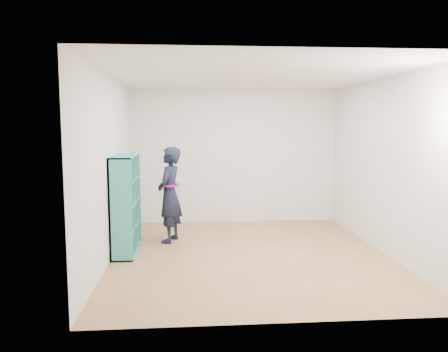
{
  "coord_description": "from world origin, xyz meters",
  "views": [
    {
      "loc": [
        -0.88,
        -6.21,
        1.9
      ],
      "look_at": [
        -0.36,
        0.3,
        1.14
      ],
      "focal_mm": 35.0,
      "sensor_mm": 36.0,
      "label": 1
    }
  ],
  "objects": [
    {
      "name": "wall_back",
      "position": [
        0.0,
        2.25,
        1.3
      ],
      "size": [
        4.0,
        0.02,
        2.6
      ],
      "primitive_type": "cube",
      "color": "silver",
      "rests_on": "floor"
    },
    {
      "name": "wall_right",
      "position": [
        2.0,
        0.0,
        1.3
      ],
      "size": [
        0.02,
        4.5,
        2.6
      ],
      "primitive_type": "cube",
      "color": "silver",
      "rests_on": "floor"
    },
    {
      "name": "ceiling",
      "position": [
        0.0,
        0.0,
        2.6
      ],
      "size": [
        4.5,
        4.5,
        0.0
      ],
      "primitive_type": "plane",
      "color": "white",
      "rests_on": "wall_back"
    },
    {
      "name": "person",
      "position": [
        -1.2,
        0.84,
        0.78
      ],
      "size": [
        0.53,
        0.65,
        1.55
      ],
      "rotation": [
        0.0,
        0.0,
        -1.88
      ],
      "color": "black",
      "rests_on": "floor"
    },
    {
      "name": "bookshelf",
      "position": [
        -1.86,
        0.33,
        0.71
      ],
      "size": [
        0.32,
        1.09,
        1.46
      ],
      "color": "teal",
      "rests_on": "floor"
    },
    {
      "name": "wall_front",
      "position": [
        0.0,
        -2.25,
        1.3
      ],
      "size": [
        4.0,
        0.02,
        2.6
      ],
      "primitive_type": "cube",
      "color": "silver",
      "rests_on": "floor"
    },
    {
      "name": "floor",
      "position": [
        0.0,
        0.0,
        0.0
      ],
      "size": [
        4.5,
        4.5,
        0.0
      ],
      "primitive_type": "plane",
      "color": "#986A45",
      "rests_on": "ground"
    },
    {
      "name": "smartphone",
      "position": [
        -1.32,
        0.98,
        0.88
      ],
      "size": [
        0.03,
        0.11,
        0.13
      ],
      "rotation": [
        0.44,
        0.0,
        -0.21
      ],
      "color": "silver",
      "rests_on": "person"
    },
    {
      "name": "wall_left",
      "position": [
        -2.0,
        0.0,
        1.3
      ],
      "size": [
        0.02,
        4.5,
        2.6
      ],
      "primitive_type": "cube",
      "color": "silver",
      "rests_on": "floor"
    }
  ]
}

